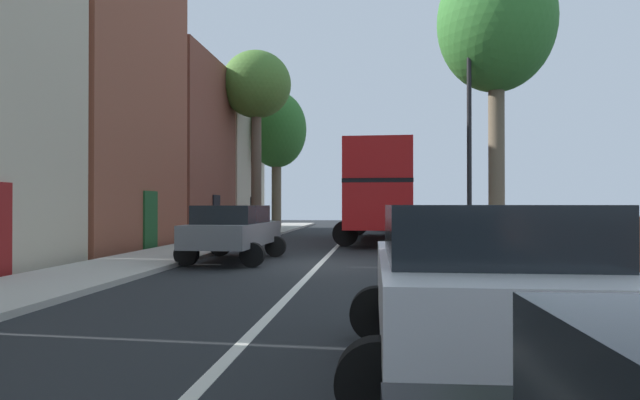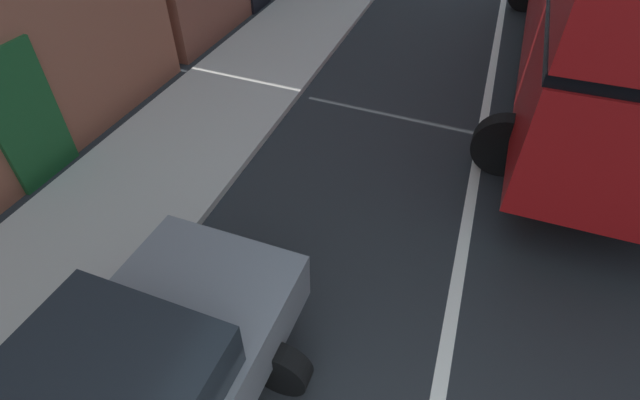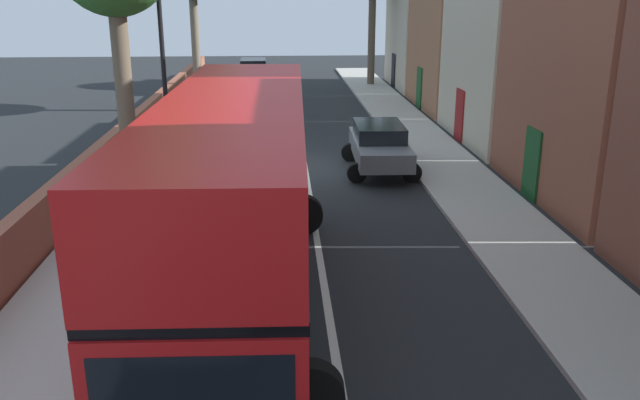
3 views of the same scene
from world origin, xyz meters
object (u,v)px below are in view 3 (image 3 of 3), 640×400
Objects in this scene: parked_car_white_right_1 at (245,99)px; parked_car_grey_left_2 at (379,144)px; litter_bin_right at (187,106)px; parked_car_black_right_4 at (253,71)px; double_decker_bus at (236,189)px; lamppost_right at (163,64)px; parked_car_black_right_0 at (250,84)px.

parked_car_grey_left_2 is (-5.00, 10.00, -0.01)m from parked_car_white_right_1.
parked_car_black_right_4 is at bearing -103.89° from litter_bin_right.
lamppost_right is (2.60, -8.27, 1.45)m from double_decker_bus.
litter_bin_right is (2.80, 5.82, -0.23)m from parked_car_black_right_0.
double_decker_bus is 10.70× the size of litter_bin_right.
parked_car_black_right_0 is 0.96× the size of parked_car_black_right_4.
litter_bin_right is (1.00, -11.54, -3.14)m from lamppost_right.
parked_car_white_right_1 is 2.81m from litter_bin_right.
parked_car_black_right_0 is 0.97× the size of parked_car_grey_left_2.
parked_car_grey_left_2 is 4.29× the size of litter_bin_right.
double_decker_bus is 2.49× the size of parked_car_black_right_4.
litter_bin_right is (7.80, -9.98, -0.26)m from parked_car_grey_left_2.
double_decker_bus reaches higher than parked_car_black_right_4.
litter_bin_right is (3.60, -19.82, -1.69)m from double_decker_bus.
parked_car_grey_left_2 is at bearing -113.14° from double_decker_bus.
parked_car_black_right_0 is 6.46m from litter_bin_right.
parked_car_black_right_0 is 5.49m from parked_car_black_right_4.
parked_car_black_right_4 reaches higher than litter_bin_right.
parked_car_white_right_1 is 11.18m from parked_car_grey_left_2.
double_decker_bus reaches higher than litter_bin_right.
parked_car_white_right_1 is (0.80, -19.83, -1.43)m from double_decker_bus.
double_decker_bus reaches higher than parked_car_grey_left_2.
double_decker_bus is 8.79m from lamppost_right.
parked_car_black_right_0 is at bearing -88.21° from double_decker_bus.
parked_car_black_right_4 reaches higher than parked_car_grey_left_2.
litter_bin_right is (2.80, 11.32, -0.31)m from parked_car_black_right_4.
lamppost_right reaches higher than parked_car_black_right_0.
parked_car_white_right_1 is 11.30m from parked_car_black_right_4.
lamppost_right is (1.80, 11.56, 2.88)m from parked_car_white_right_1.
lamppost_right reaches higher than parked_car_black_right_4.
parked_car_black_right_0 is (0.80, -25.64, -1.46)m from double_decker_bus.
parked_car_black_right_4 reaches higher than parked_car_white_right_1.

